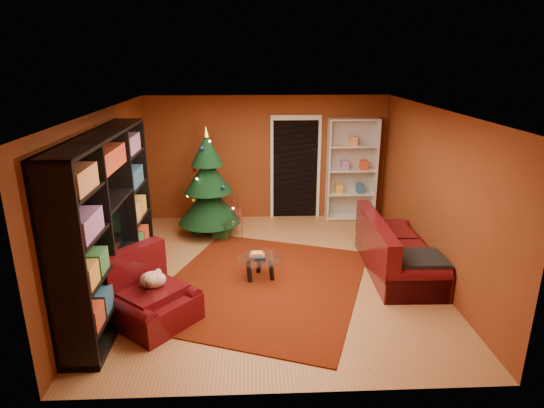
{
  "coord_description": "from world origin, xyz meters",
  "views": [
    {
      "loc": [
        -0.32,
        -6.62,
        3.33
      ],
      "look_at": [
        0.0,
        0.4,
        1.05
      ],
      "focal_mm": 30.0,
      "sensor_mm": 36.0,
      "label": 1
    }
  ],
  "objects_px": {
    "gift_box_red": "(236,215)",
    "white_bookshelf": "(352,170)",
    "coffee_table": "(260,268)",
    "sofa": "(399,245)",
    "christmas_tree": "(208,183)",
    "gift_box_teal": "(199,223)",
    "dog": "(153,280)",
    "rug": "(262,284)",
    "acrylic_chair": "(231,220)",
    "armchair": "(153,296)",
    "gift_box_green": "(222,230)",
    "media_unit": "(108,223)"
  },
  "relations": [
    {
      "from": "gift_box_green",
      "to": "gift_box_red",
      "type": "bearing_deg",
      "value": 75.63
    },
    {
      "from": "armchair",
      "to": "acrylic_chair",
      "type": "bearing_deg",
      "value": 22.69
    },
    {
      "from": "rug",
      "to": "dog",
      "type": "bearing_deg",
      "value": -147.97
    },
    {
      "from": "gift_box_red",
      "to": "coffee_table",
      "type": "height_order",
      "value": "coffee_table"
    },
    {
      "from": "armchair",
      "to": "rug",
      "type": "bearing_deg",
      "value": -15.7
    },
    {
      "from": "christmas_tree",
      "to": "armchair",
      "type": "distance_m",
      "value": 3.22
    },
    {
      "from": "acrylic_chair",
      "to": "gift_box_green",
      "type": "bearing_deg",
      "value": 130.09
    },
    {
      "from": "media_unit",
      "to": "armchair",
      "type": "distance_m",
      "value": 1.19
    },
    {
      "from": "media_unit",
      "to": "white_bookshelf",
      "type": "relative_size",
      "value": 1.42
    },
    {
      "from": "gift_box_teal",
      "to": "gift_box_red",
      "type": "relative_size",
      "value": 1.4
    },
    {
      "from": "christmas_tree",
      "to": "armchair",
      "type": "relative_size",
      "value": 2.13
    },
    {
      "from": "acrylic_chair",
      "to": "gift_box_teal",
      "type": "bearing_deg",
      "value": 127.35
    },
    {
      "from": "media_unit",
      "to": "armchair",
      "type": "bearing_deg",
      "value": -41.4
    },
    {
      "from": "gift_box_red",
      "to": "white_bookshelf",
      "type": "distance_m",
      "value": 2.62
    },
    {
      "from": "white_bookshelf",
      "to": "coffee_table",
      "type": "relative_size",
      "value": 3.04
    },
    {
      "from": "rug",
      "to": "media_unit",
      "type": "distance_m",
      "value": 2.44
    },
    {
      "from": "gift_box_teal",
      "to": "gift_box_green",
      "type": "bearing_deg",
      "value": -36.68
    },
    {
      "from": "gift_box_red",
      "to": "rug",
      "type": "bearing_deg",
      "value": -80.66
    },
    {
      "from": "gift_box_teal",
      "to": "gift_box_green",
      "type": "xyz_separation_m",
      "value": [
        0.48,
        -0.36,
        -0.01
      ]
    },
    {
      "from": "white_bookshelf",
      "to": "acrylic_chair",
      "type": "xyz_separation_m",
      "value": [
        -2.5,
        -1.1,
        -0.68
      ]
    },
    {
      "from": "christmas_tree",
      "to": "gift_box_teal",
      "type": "relative_size",
      "value": 6.81
    },
    {
      "from": "christmas_tree",
      "to": "rug",
      "type": "bearing_deg",
      "value": -65.59
    },
    {
      "from": "dog",
      "to": "gift_box_teal",
      "type": "bearing_deg",
      "value": 36.34
    },
    {
      "from": "gift_box_teal",
      "to": "dog",
      "type": "height_order",
      "value": "dog"
    },
    {
      "from": "media_unit",
      "to": "sofa",
      "type": "relative_size",
      "value": 1.47
    },
    {
      "from": "coffee_table",
      "to": "dog",
      "type": "bearing_deg",
      "value": -142.07
    },
    {
      "from": "rug",
      "to": "white_bookshelf",
      "type": "distance_m",
      "value": 3.69
    },
    {
      "from": "media_unit",
      "to": "gift_box_red",
      "type": "bearing_deg",
      "value": 64.15
    },
    {
      "from": "coffee_table",
      "to": "sofa",
      "type": "bearing_deg",
      "value": 4.38
    },
    {
      "from": "white_bookshelf",
      "to": "coffee_table",
      "type": "xyz_separation_m",
      "value": [
        -1.98,
        -2.75,
        -0.88
      ]
    },
    {
      "from": "acrylic_chair",
      "to": "rug",
      "type": "bearing_deg",
      "value": -90.68
    },
    {
      "from": "white_bookshelf",
      "to": "acrylic_chair",
      "type": "relative_size",
      "value": 2.82
    },
    {
      "from": "gift_box_teal",
      "to": "acrylic_chair",
      "type": "height_order",
      "value": "acrylic_chair"
    },
    {
      "from": "media_unit",
      "to": "christmas_tree",
      "type": "xyz_separation_m",
      "value": [
        1.12,
        2.54,
        -0.16
      ]
    },
    {
      "from": "gift_box_red",
      "to": "white_bookshelf",
      "type": "xyz_separation_m",
      "value": [
        2.44,
        -0.02,
        0.96
      ]
    },
    {
      "from": "acrylic_chair",
      "to": "dog",
      "type": "bearing_deg",
      "value": -125.09
    },
    {
      "from": "gift_box_teal",
      "to": "gift_box_green",
      "type": "relative_size",
      "value": 1.1
    },
    {
      "from": "rug",
      "to": "gift_box_teal",
      "type": "xyz_separation_m",
      "value": [
        -1.22,
        2.33,
        0.15
      ]
    },
    {
      "from": "gift_box_teal",
      "to": "coffee_table",
      "type": "bearing_deg",
      "value": -60.87
    },
    {
      "from": "armchair",
      "to": "coffee_table",
      "type": "height_order",
      "value": "armchair"
    },
    {
      "from": "christmas_tree",
      "to": "coffee_table",
      "type": "xyz_separation_m",
      "value": [
        0.94,
        -1.95,
        -0.85
      ]
    },
    {
      "from": "white_bookshelf",
      "to": "dog",
      "type": "height_order",
      "value": "white_bookshelf"
    },
    {
      "from": "gift_box_green",
      "to": "dog",
      "type": "distance_m",
      "value": 2.99
    },
    {
      "from": "rug",
      "to": "media_unit",
      "type": "bearing_deg",
      "value": -169.37
    },
    {
      "from": "gift_box_teal",
      "to": "acrylic_chair",
      "type": "xyz_separation_m",
      "value": [
        0.68,
        -0.48,
        0.23
      ]
    },
    {
      "from": "media_unit",
      "to": "coffee_table",
      "type": "bearing_deg",
      "value": 15.67
    },
    {
      "from": "gift_box_teal",
      "to": "sofa",
      "type": "relative_size",
      "value": 0.15
    },
    {
      "from": "dog",
      "to": "armchair",
      "type": "bearing_deg",
      "value": -135.0
    },
    {
      "from": "rug",
      "to": "white_bookshelf",
      "type": "height_order",
      "value": "white_bookshelf"
    },
    {
      "from": "armchair",
      "to": "sofa",
      "type": "height_order",
      "value": "sofa"
    }
  ]
}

